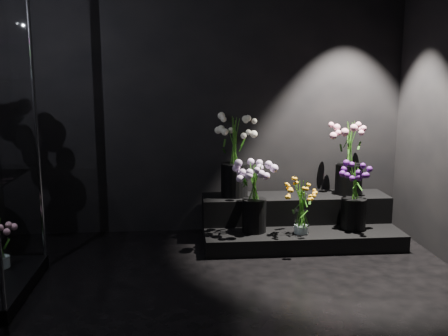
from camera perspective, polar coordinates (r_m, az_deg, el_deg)
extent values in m
plane|color=black|center=(3.38, -0.31, -17.27)|extent=(4.00, 4.00, 0.00)
plane|color=black|center=(4.99, -2.25, 8.50)|extent=(4.00, 0.00, 4.00)
plane|color=black|center=(1.03, 8.90, 0.40)|extent=(4.00, 0.00, 4.00)
cube|color=black|center=(4.90, 8.59, -7.43)|extent=(1.84, 0.82, 0.15)
cube|color=black|center=(5.03, 8.11, -4.51)|extent=(1.84, 0.41, 0.26)
cylinder|color=white|center=(4.63, 8.81, -6.11)|extent=(0.13, 0.13, 0.22)
cylinder|color=black|center=(4.62, 3.46, -5.42)|extent=(0.22, 0.22, 0.31)
cylinder|color=black|center=(4.85, 14.56, -5.08)|extent=(0.23, 0.23, 0.29)
cylinder|color=black|center=(4.89, 1.20, -1.35)|extent=(0.26, 0.26, 0.33)
cylinder|color=black|center=(5.12, 14.06, -1.24)|extent=(0.27, 0.27, 0.30)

